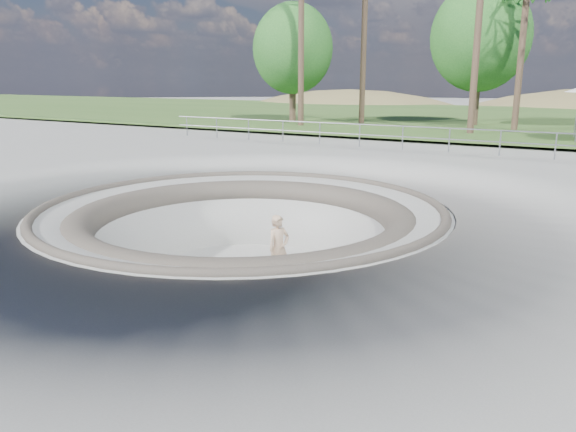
# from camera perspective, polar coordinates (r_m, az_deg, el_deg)

# --- Properties ---
(ground) EXTENTS (180.00, 180.00, 0.00)m
(ground) POSITION_cam_1_polar(r_m,az_deg,el_deg) (14.25, -4.67, 0.93)
(ground) COLOR #9E9E99
(ground) RESTS_ON ground
(skate_bowl) EXTENTS (14.00, 14.00, 4.10)m
(skate_bowl) POSITION_cam_1_polar(r_m,az_deg,el_deg) (14.76, -4.53, -6.00)
(skate_bowl) COLOR #9E9E99
(skate_bowl) RESTS_ON ground
(grass_strip) EXTENTS (180.00, 36.00, 0.12)m
(grass_strip) POSITION_cam_1_polar(r_m,az_deg,el_deg) (46.14, 20.68, 9.30)
(grass_strip) COLOR #345522
(grass_strip) RESTS_ON ground
(distant_hills) EXTENTS (103.20, 45.00, 28.60)m
(distant_hills) POSITION_cam_1_polar(r_m,az_deg,el_deg) (69.40, 26.68, 3.92)
(distant_hills) COLOR brown
(distant_hills) RESTS_ON ground
(safety_railing) EXTENTS (25.00, 0.06, 1.03)m
(safety_railing) POSITION_cam_1_polar(r_m,az_deg,el_deg) (24.81, 11.56, 7.83)
(safety_railing) COLOR gray
(safety_railing) RESTS_ON ground
(skateboard) EXTENTS (0.76, 0.26, 0.08)m
(skateboard) POSITION_cam_1_polar(r_m,az_deg,el_deg) (14.34, -0.94, -6.61)
(skateboard) COLOR olive
(skateboard) RESTS_ON ground
(skater) EXTENTS (0.62, 0.73, 1.69)m
(skater) POSITION_cam_1_polar(r_m,az_deg,el_deg) (14.06, -0.96, -3.31)
(skater) COLOR tan
(skater) RESTS_ON skateboard
(bushy_tree_left) EXTENTS (5.48, 4.98, 7.90)m
(bushy_tree_left) POSITION_cam_1_polar(r_m,az_deg,el_deg) (39.08, 0.48, 16.63)
(bushy_tree_left) COLOR brown
(bushy_tree_left) RESTS_ON ground
(bushy_tree_mid) EXTENTS (6.08, 5.52, 8.77)m
(bushy_tree_mid) POSITION_cam_1_polar(r_m,az_deg,el_deg) (37.99, 18.97, 16.81)
(bushy_tree_mid) COLOR brown
(bushy_tree_mid) RESTS_ON ground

